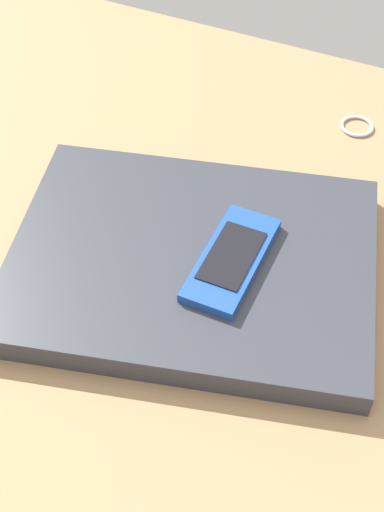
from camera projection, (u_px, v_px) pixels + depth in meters
The scene contains 4 objects.
desk_surface at pixel (250, 322), 63.62cm from camera, with size 120.00×80.00×3.00cm, color #9E7751.
laptop_closed at pixel (192, 262), 64.60cm from camera, with size 31.58×24.07×2.46cm, color #33353D.
cell_phone_on_laptop at pixel (231, 259), 62.51cm from camera, with size 4.91×11.59×1.06cm.
key_ring at pixel (357, 126), 78.92cm from camera, with size 3.59×3.59×0.36cm, color silver.
Camera 1 is at (-11.32, 36.70, 52.79)cm, focal length 51.49 mm.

